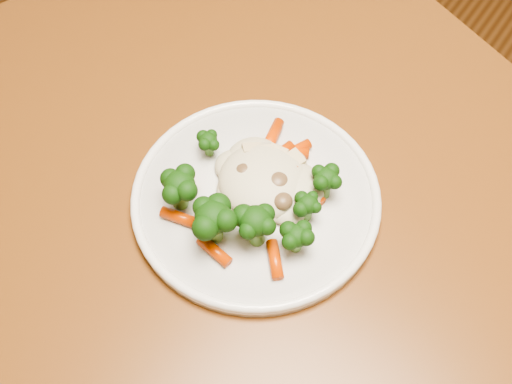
# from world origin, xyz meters

# --- Properties ---
(dining_table) EXTENTS (1.33, 1.12, 0.75)m
(dining_table) POSITION_xyz_m (0.08, 0.00, 0.64)
(dining_table) COLOR brown
(dining_table) RESTS_ON ground
(plate) EXTENTS (0.26, 0.26, 0.01)m
(plate) POSITION_xyz_m (-0.03, 0.05, 0.76)
(plate) COLOR white
(plate) RESTS_ON dining_table
(meal) EXTENTS (0.18, 0.19, 0.05)m
(meal) POSITION_xyz_m (-0.02, 0.04, 0.78)
(meal) COLOR beige
(meal) RESTS_ON plate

